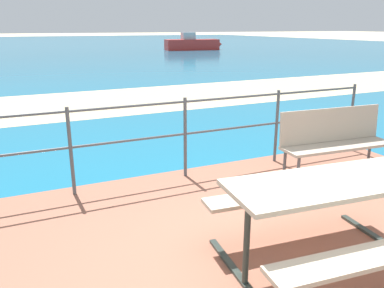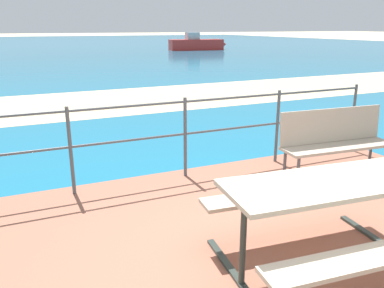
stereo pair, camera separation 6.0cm
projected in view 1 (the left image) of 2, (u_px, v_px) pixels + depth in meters
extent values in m
plane|color=beige|center=(296.00, 276.00, 3.30)|extent=(240.00, 240.00, 0.00)
cube|color=#935B47|center=(297.00, 273.00, 3.29)|extent=(6.40, 5.20, 0.06)
cube|color=#196B8E|center=(33.00, 47.00, 38.17)|extent=(90.00, 90.00, 0.01)
cube|color=tan|center=(97.00, 102.00, 10.75)|extent=(54.05, 4.86, 0.01)
cube|color=#BCAD93|center=(334.00, 182.00, 3.10)|extent=(1.81, 0.81, 0.04)
cube|color=#BCAD93|center=(382.00, 254.00, 2.69)|extent=(1.77, 0.42, 0.04)
cube|color=#BCAD93|center=(292.00, 192.00, 3.69)|extent=(1.77, 0.42, 0.04)
cylinder|color=#2D3833|center=(247.00, 242.00, 2.97)|extent=(0.05, 0.05, 0.78)
cube|color=#2D3833|center=(245.00, 284.00, 3.08)|extent=(0.18, 1.36, 0.03)
cube|color=tan|center=(338.00, 146.00, 5.11)|extent=(1.58, 0.52, 0.04)
cube|color=tan|center=(331.00, 125.00, 5.20)|extent=(1.56, 0.18, 0.45)
cylinder|color=#4C5156|center=(298.00, 173.00, 4.82)|extent=(0.04, 0.04, 0.46)
cylinder|color=#4C5156|center=(285.00, 165.00, 5.09)|extent=(0.04, 0.04, 0.46)
cylinder|color=#4C5156|center=(369.00, 153.00, 5.54)|extent=(0.04, 0.04, 0.46)
cylinder|color=#4C5156|center=(71.00, 152.00, 4.60)|extent=(0.04, 0.04, 1.08)
cylinder|color=#4C5156|center=(185.00, 138.00, 5.19)|extent=(0.04, 0.04, 1.08)
cylinder|color=#4C5156|center=(276.00, 126.00, 5.77)|extent=(0.04, 0.04, 1.08)
cylinder|color=#4C5156|center=(351.00, 117.00, 6.35)|extent=(0.04, 0.04, 1.08)
cylinder|color=#4C5156|center=(185.00, 102.00, 5.04)|extent=(5.90, 0.03, 0.03)
cylinder|color=#4C5156|center=(185.00, 134.00, 5.17)|extent=(5.90, 0.03, 0.03)
cube|color=red|center=(192.00, 45.00, 33.92)|extent=(4.76, 1.84, 0.89)
cube|color=#A5A8AD|center=(188.00, 36.00, 33.59)|extent=(1.18, 0.97, 0.59)
cone|color=red|center=(219.00, 44.00, 34.70)|extent=(0.58, 0.85, 0.80)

